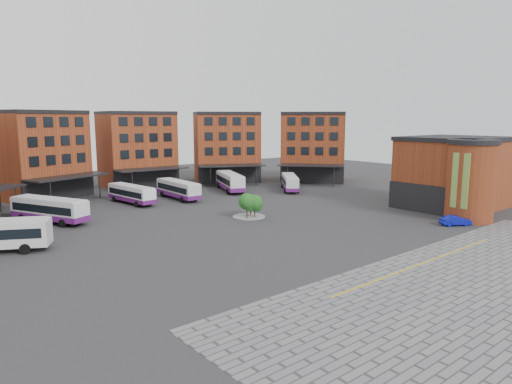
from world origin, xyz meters
TOP-DOWN VIEW (x-y plane):
  - ground at (0.00, 0.00)m, footprint 160.00×160.00m
  - yellow_line at (2.00, -14.00)m, footprint 26.00×0.15m
  - main_building at (-4.77, 38.25)m, footprint 94.14×42.48m
  - east_building at (28.70, -3.06)m, footprint 17.40×15.40m
  - tree_island at (1.97, 11.48)m, footprint 4.40×4.40m
  - bus_b at (-19.86, 25.70)m, footprint 7.21×11.40m
  - bus_c at (-6.06, 31.49)m, footprint 3.59×10.47m
  - bus_d at (1.72, 30.46)m, footprint 2.92×10.86m
  - bus_e at (13.43, 31.90)m, footprint 6.93×11.88m
  - bus_f at (22.29, 25.16)m, footprint 8.08×9.43m
  - blue_car at (18.86, -8.39)m, footprint 3.93×3.14m

SIDE VIEW (x-z plane):
  - ground at x=0.00m, z-range 0.00..0.00m
  - yellow_line at x=2.00m, z-range 0.02..0.04m
  - blue_car at x=18.86m, z-range 0.00..1.25m
  - bus_f at x=22.29m, z-range 0.12..2.97m
  - bus_c at x=-6.06m, z-range 0.12..3.01m
  - bus_d at x=1.72m, z-range 0.13..3.17m
  - bus_b at x=-19.86m, z-range 0.13..3.34m
  - bus_e at x=13.43m, z-range 0.14..3.44m
  - tree_island at x=1.97m, z-range 0.18..3.60m
  - east_building at x=28.70m, z-range -0.01..10.59m
  - main_building at x=-4.77m, z-range -0.07..14.53m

